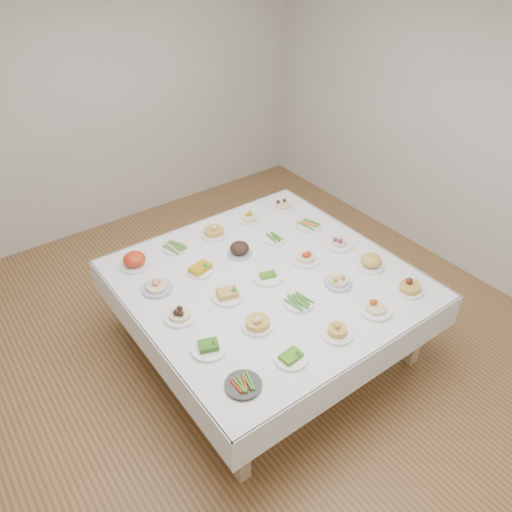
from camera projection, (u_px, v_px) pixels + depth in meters
room_envelope at (229, 145)px, 3.38m from camera, size 5.02×5.02×2.81m
display_table at (267, 285)px, 3.99m from camera, size 2.12×2.12×0.75m
dish_0 at (243, 384)px, 3.07m from camera, size 0.23×0.23×0.05m
dish_1 at (291, 356)px, 3.23m from camera, size 0.22×0.22×0.10m
dish_2 at (337, 330)px, 3.41m from camera, size 0.22×0.22×0.12m
dish_3 at (376, 305)px, 3.59m from camera, size 0.25×0.25×0.13m
dish_4 at (410, 286)px, 3.78m from camera, size 0.20×0.20×0.12m
dish_5 at (208, 346)px, 3.30m from camera, size 0.23×0.23×0.10m
dish_6 at (258, 321)px, 3.47m from camera, size 0.22×0.22×0.13m
dish_7 at (299, 302)px, 3.68m from camera, size 0.21×0.21×0.05m
dish_8 at (339, 279)px, 3.85m from camera, size 0.21×0.21×0.11m
dish_9 at (371, 261)px, 4.03m from camera, size 0.22×0.22×0.13m
dish_10 at (179, 311)px, 3.54m from camera, size 0.23×0.23×0.13m
dish_11 at (228, 292)px, 3.73m from camera, size 0.24×0.24×0.11m
dish_12 at (268, 275)px, 3.92m from camera, size 0.23×0.23×0.09m
dish_13 at (306, 256)px, 4.10m from camera, size 0.23×0.23×0.12m
dish_14 at (339, 241)px, 4.28m from camera, size 0.24×0.24×0.11m
dish_15 at (157, 284)px, 3.79m from camera, size 0.23×0.23×0.13m
dish_16 at (200, 268)px, 3.98m from camera, size 0.20×0.20×0.10m
dish_17 at (240, 250)px, 4.18m from camera, size 0.20×0.20×0.11m
dish_18 at (274, 238)px, 4.37m from camera, size 0.21×0.21×0.05m
dish_19 at (309, 224)px, 4.54m from camera, size 0.23×0.23×0.06m
dish_20 at (134, 259)px, 4.03m from camera, size 0.24×0.24×0.15m
dish_21 at (175, 247)px, 4.25m from camera, size 0.21×0.21×0.05m
dish_22 at (214, 229)px, 4.40m from camera, size 0.23×0.23×0.14m
dish_23 at (250, 217)px, 4.61m from camera, size 0.21×0.21×0.11m
dish_24 at (283, 203)px, 4.79m from camera, size 0.22×0.22×0.12m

